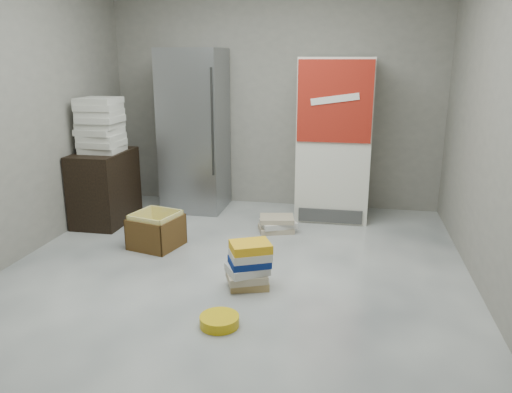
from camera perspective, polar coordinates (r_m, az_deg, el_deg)
The scene contains 10 objects.
ground at distance 4.09m, azimuth -3.61°, elevation -10.44°, with size 5.00×5.00×0.00m, color silver.
room_shell at distance 3.68m, azimuth -4.10°, elevation 15.63°, with size 4.04×5.04×2.82m.
steel_fridge at distance 6.03m, azimuth -7.00°, elevation 7.45°, with size 0.70×0.72×1.90m.
coke_cooler at distance 5.75m, azimuth 8.95°, elevation 6.52°, with size 0.80×0.73×1.80m.
wood_shelf at distance 5.80m, azimuth -16.88°, elevation 1.02°, with size 0.50×0.80×0.80m, color black.
supply_box_stack at distance 5.66m, azimuth -17.36°, elevation 7.79°, with size 0.44×0.44×0.58m.
phonebook_stack_main at distance 4.02m, azimuth -0.82°, elevation -7.85°, with size 0.41×0.37×0.38m.
phonebook_stack_side at distance 5.34m, azimuth 2.41°, elevation -3.14°, with size 0.45×0.40×0.16m.
cardboard_box at distance 4.98m, azimuth -11.32°, elevation -4.07°, with size 0.52×0.52×0.35m.
bucket_lid at distance 3.56m, azimuth -4.20°, elevation -13.99°, with size 0.27×0.27×0.07m, color gold.
Camera 1 is at (0.95, -3.55, 1.79)m, focal length 35.00 mm.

